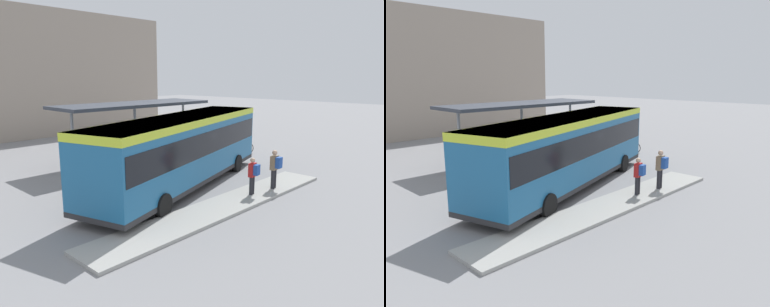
# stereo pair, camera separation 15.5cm
# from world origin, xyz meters

# --- Properties ---
(ground_plane) EXTENTS (120.00, 120.00, 0.00)m
(ground_plane) POSITION_xyz_m (0.00, 0.00, 0.00)
(ground_plane) COLOR gray
(curb_island) EXTENTS (12.66, 1.80, 0.12)m
(curb_island) POSITION_xyz_m (-0.96, -3.22, 0.06)
(curb_island) COLOR #9E9E99
(curb_island) RESTS_ON ground_plane
(city_bus) EXTENTS (12.54, 5.87, 3.29)m
(city_bus) POSITION_xyz_m (0.01, 0.00, 1.92)
(city_bus) COLOR #1E6093
(city_bus) RESTS_ON ground_plane
(pedestrian_waiting) EXTENTS (0.44, 0.47, 1.75)m
(pedestrian_waiting) POSITION_xyz_m (2.33, -3.50, 1.12)
(pedestrian_waiting) COLOR #232328
(pedestrian_waiting) RESTS_ON curb_island
(pedestrian_companion) EXTENTS (0.41, 0.44, 1.60)m
(pedestrian_companion) POSITION_xyz_m (0.89, -3.30, 1.04)
(pedestrian_companion) COLOR #232328
(pedestrian_companion) RESTS_ON curb_island
(bicycle_red) EXTENTS (0.48, 1.55, 0.67)m
(bicycle_red) POSITION_xyz_m (8.75, 2.69, 0.34)
(bicycle_red) COLOR black
(bicycle_red) RESTS_ON ground_plane
(bicycle_white) EXTENTS (0.48, 1.60, 0.69)m
(bicycle_white) POSITION_xyz_m (9.09, 3.48, 0.35)
(bicycle_white) COLOR black
(bicycle_white) RESTS_ON ground_plane
(bicycle_black) EXTENTS (0.48, 1.63, 0.71)m
(bicycle_black) POSITION_xyz_m (8.78, 4.28, 0.36)
(bicycle_black) COLOR black
(bicycle_black) RESTS_ON ground_plane
(station_shelter) EXTENTS (9.82, 3.23, 3.50)m
(station_shelter) POSITION_xyz_m (2.04, 6.11, 3.34)
(station_shelter) COLOR #383D47
(station_shelter) RESTS_ON ground_plane
(potted_planter_near_shelter) EXTENTS (0.80, 0.80, 1.23)m
(potted_planter_near_shelter) POSITION_xyz_m (1.58, 3.38, 0.64)
(potted_planter_near_shelter) COLOR slate
(potted_planter_near_shelter) RESTS_ON ground_plane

